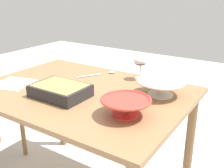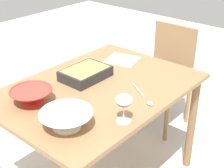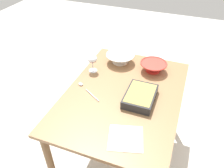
# 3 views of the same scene
# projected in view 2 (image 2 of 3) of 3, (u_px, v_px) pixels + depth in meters

# --- Properties ---
(dining_table) EXTENTS (1.23, 0.88, 0.76)m
(dining_table) POSITION_uv_depth(u_px,v_px,m) (99.00, 101.00, 2.03)
(dining_table) COLOR olive
(dining_table) RESTS_ON ground_plane
(chair) EXTENTS (0.40, 0.41, 0.88)m
(chair) POSITION_uv_depth(u_px,v_px,m) (166.00, 72.00, 2.83)
(chair) COLOR #595959
(chair) RESTS_ON ground_plane
(wine_glass) EXTENTS (0.09, 0.09, 0.15)m
(wine_glass) POSITION_uv_depth(u_px,v_px,m) (124.00, 102.00, 1.60)
(wine_glass) COLOR white
(wine_glass) RESTS_ON dining_table
(casserole_dish) EXTENTS (0.30, 0.21, 0.07)m
(casserole_dish) POSITION_uv_depth(u_px,v_px,m) (86.00, 73.00, 2.07)
(casserole_dish) COLOR #262628
(casserole_dish) RESTS_ON dining_table
(mixing_bowl) EXTENTS (0.26, 0.26, 0.09)m
(mixing_bowl) POSITION_uv_depth(u_px,v_px,m) (66.00, 119.00, 1.58)
(mixing_bowl) COLOR white
(mixing_bowl) RESTS_ON dining_table
(small_bowl) EXTENTS (0.24, 0.24, 0.09)m
(small_bowl) POSITION_uv_depth(u_px,v_px,m) (31.00, 95.00, 1.79)
(small_bowl) COLOR red
(small_bowl) RESTS_ON dining_table
(serving_spoon) EXTENTS (0.16, 0.25, 0.01)m
(serving_spoon) POSITION_uv_depth(u_px,v_px,m) (146.00, 98.00, 1.84)
(serving_spoon) COLOR silver
(serving_spoon) RESTS_ON dining_table
(napkin) EXTENTS (0.26, 0.26, 0.00)m
(napkin) POSITION_uv_depth(u_px,v_px,m) (122.00, 60.00, 2.35)
(napkin) COLOR #B2CCB7
(napkin) RESTS_ON dining_table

